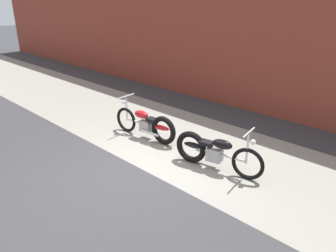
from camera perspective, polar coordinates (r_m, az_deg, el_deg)
name	(u,v)px	position (r m, az deg, el deg)	size (l,w,h in m)	color
ground_plane	(141,169)	(7.03, -4.79, -7.50)	(80.00, 80.00, 0.00)	#38383A
sidewalk_slab	(194,144)	(8.14, 4.52, -3.17)	(36.00, 3.50, 0.01)	gray
brick_building_wall	(272,31)	(10.33, 17.85, 15.64)	(36.00, 0.50, 5.00)	brown
motorcycle_red	(148,125)	(8.27, -3.45, 0.24)	(2.01, 0.58, 1.03)	black
motorcycle_black	(211,151)	(6.92, 7.62, -4.40)	(1.99, 0.64, 1.03)	black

